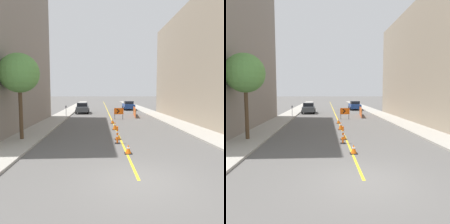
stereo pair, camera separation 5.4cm
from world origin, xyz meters
TOP-DOWN VIEW (x-y plane):
  - ground_plane at (0.00, 0.00)m, footprint 300.00×300.00m
  - lane_stripe at (0.00, 31.99)m, footprint 0.12×63.98m
  - sidewalk_left at (-6.47, 31.99)m, footprint 2.34×63.98m
  - sidewalk_right at (6.47, 31.99)m, footprint 2.34×63.98m
  - building_facade_right at (10.64, 15.87)m, footprint 6.00×21.38m
  - traffic_cone_nearest at (0.07, 3.50)m, footprint 0.39×0.39m
  - traffic_cone_second at (-0.18, 6.94)m, footprint 0.44×0.44m
  - traffic_cone_third at (-0.09, 10.83)m, footprint 0.47×0.47m
  - traffic_cone_fourth at (-0.08, 14.45)m, footprint 0.41×0.41m
  - delineator_post_front at (-0.31, 5.80)m, footprint 0.33×0.33m
  - arrow_barricade_primary at (0.88, 17.94)m, footprint 1.12×0.15m
  - safety_mesh_fence at (3.27, 21.05)m, footprint 0.57×5.18m
  - parked_car_curb_near at (-3.96, 25.68)m, footprint 1.96×4.36m
  - parked_car_curb_mid at (3.85, 31.44)m, footprint 1.93×4.31m
  - parking_meter_near_curb at (-5.65, 20.32)m, footprint 0.12×0.11m
  - street_tree_left_near at (-6.58, 6.98)m, footprint 2.55×2.55m

SIDE VIEW (x-z plane):
  - ground_plane at x=0.00m, z-range 0.00..0.00m
  - lane_stripe at x=0.00m, z-range 0.00..0.01m
  - sidewalk_left at x=-6.47m, z-range 0.00..0.13m
  - sidewalk_right at x=6.47m, z-range 0.00..0.13m
  - traffic_cone_nearest at x=0.07m, z-range 0.00..0.49m
  - traffic_cone_second at x=-0.18m, z-range 0.00..0.53m
  - traffic_cone_fourth at x=-0.08m, z-range 0.00..0.54m
  - traffic_cone_third at x=-0.09m, z-range 0.00..0.68m
  - delineator_post_front at x=-0.31m, z-range -0.08..1.02m
  - safety_mesh_fence at x=3.27m, z-range 0.00..1.18m
  - parked_car_curb_near at x=-3.96m, z-range 0.00..1.59m
  - parked_car_curb_mid at x=3.85m, z-range 0.00..1.59m
  - arrow_barricade_primary at x=0.88m, z-range 0.25..1.57m
  - parking_meter_near_curb at x=-5.65m, z-range 0.41..1.78m
  - street_tree_left_near at x=-6.58m, z-range 1.62..7.22m
  - building_facade_right at x=10.64m, z-range 0.00..12.35m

